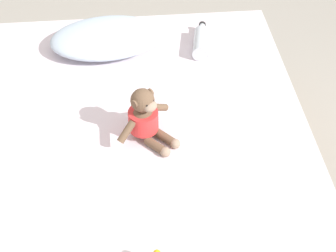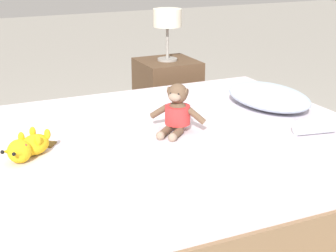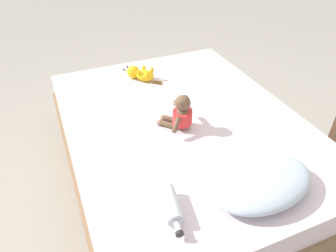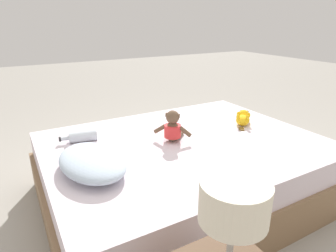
% 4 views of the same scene
% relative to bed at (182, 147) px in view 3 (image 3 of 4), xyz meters
% --- Properties ---
extents(ground_plane, '(16.00, 16.00, 0.00)m').
position_rel_bed_xyz_m(ground_plane, '(0.00, 0.00, -0.23)').
color(ground_plane, '#9E998E').
extents(bed, '(1.53, 2.01, 0.47)m').
position_rel_bed_xyz_m(bed, '(0.00, 0.00, 0.00)').
color(bed, '#846647').
rests_on(bed, ground_plane).
extents(pillow, '(0.58, 0.40, 0.12)m').
position_rel_bed_xyz_m(pillow, '(-0.10, 0.70, 0.30)').
color(pillow, silver).
rests_on(pillow, bed).
extents(plush_monkey, '(0.26, 0.26, 0.24)m').
position_rel_bed_xyz_m(plush_monkey, '(0.05, 0.07, 0.34)').
color(plush_monkey, brown).
rests_on(plush_monkey, bed).
extents(plush_yellow_creature, '(0.27, 0.28, 0.10)m').
position_rel_bed_xyz_m(plush_yellow_creature, '(0.08, -0.64, 0.29)').
color(plush_yellow_creature, yellow).
rests_on(plush_yellow_creature, bed).
extents(glass_bottle, '(0.11, 0.27, 0.08)m').
position_rel_bed_xyz_m(glass_bottle, '(0.36, 0.65, 0.28)').
color(glass_bottle, silver).
rests_on(glass_bottle, bed).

